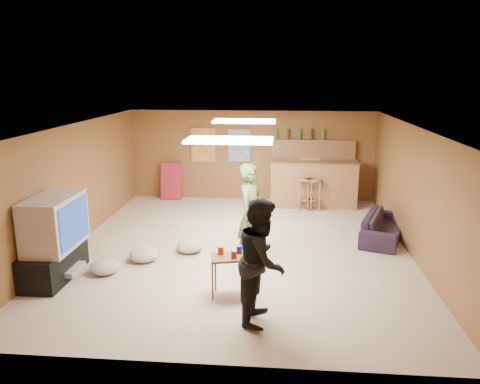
# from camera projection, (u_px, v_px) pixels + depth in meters

# --- Properties ---
(ground) EXTENTS (7.00, 7.00, 0.00)m
(ground) POSITION_uv_depth(u_px,v_px,m) (239.00, 248.00, 8.45)
(ground) COLOR tan
(ground) RESTS_ON ground
(ceiling) EXTENTS (6.00, 7.00, 0.02)m
(ceiling) POSITION_uv_depth(u_px,v_px,m) (239.00, 126.00, 7.91)
(ceiling) COLOR silver
(ceiling) RESTS_ON ground
(wall_back) EXTENTS (6.00, 0.02, 2.20)m
(wall_back) POSITION_uv_depth(u_px,v_px,m) (252.00, 156.00, 11.56)
(wall_back) COLOR brown
(wall_back) RESTS_ON ground
(wall_front) EXTENTS (6.00, 0.02, 2.20)m
(wall_front) POSITION_uv_depth(u_px,v_px,m) (209.00, 270.00, 4.80)
(wall_front) COLOR brown
(wall_front) RESTS_ON ground
(wall_left) EXTENTS (0.02, 7.00, 2.20)m
(wall_left) POSITION_uv_depth(u_px,v_px,m) (74.00, 186.00, 8.43)
(wall_left) COLOR brown
(wall_left) RESTS_ON ground
(wall_right) EXTENTS (0.02, 7.00, 2.20)m
(wall_right) POSITION_uv_depth(u_px,v_px,m) (415.00, 193.00, 7.93)
(wall_right) COLOR brown
(wall_right) RESTS_ON ground
(tv_stand) EXTENTS (0.55, 1.30, 0.50)m
(tv_stand) POSITION_uv_depth(u_px,v_px,m) (54.00, 263.00, 7.17)
(tv_stand) COLOR black
(tv_stand) RESTS_ON ground
(dvd_box) EXTENTS (0.35, 0.50, 0.08)m
(dvd_box) POSITION_uv_depth(u_px,v_px,m) (68.00, 269.00, 7.18)
(dvd_box) COLOR #B2B2B7
(dvd_box) RESTS_ON tv_stand
(tv_body) EXTENTS (0.60, 1.10, 0.80)m
(tv_body) POSITION_uv_depth(u_px,v_px,m) (54.00, 222.00, 7.01)
(tv_body) COLOR #B2B2B7
(tv_body) RESTS_ON tv_stand
(tv_screen) EXTENTS (0.02, 0.95, 0.65)m
(tv_screen) POSITION_uv_depth(u_px,v_px,m) (74.00, 223.00, 6.98)
(tv_screen) COLOR navy
(tv_screen) RESTS_ON tv_body
(bar_counter) EXTENTS (2.00, 0.60, 1.10)m
(bar_counter) POSITION_uv_depth(u_px,v_px,m) (313.00, 183.00, 11.04)
(bar_counter) COLOR brown
(bar_counter) RESTS_ON ground
(bar_lip) EXTENTS (2.10, 0.12, 0.05)m
(bar_lip) POSITION_uv_depth(u_px,v_px,m) (315.00, 162.00, 10.66)
(bar_lip) COLOR #462C16
(bar_lip) RESTS_ON bar_counter
(bar_shelf) EXTENTS (2.00, 0.18, 0.05)m
(bar_shelf) POSITION_uv_depth(u_px,v_px,m) (314.00, 141.00, 11.24)
(bar_shelf) COLOR brown
(bar_shelf) RESTS_ON bar_backing
(bar_backing) EXTENTS (2.00, 0.14, 0.60)m
(bar_backing) POSITION_uv_depth(u_px,v_px,m) (313.00, 153.00, 11.34)
(bar_backing) COLOR brown
(bar_backing) RESTS_ON bar_counter
(poster_left) EXTENTS (0.60, 0.03, 0.85)m
(poster_left) POSITION_uv_depth(u_px,v_px,m) (203.00, 145.00, 11.56)
(poster_left) COLOR #BF3F26
(poster_left) RESTS_ON wall_back
(poster_right) EXTENTS (0.55, 0.03, 0.80)m
(poster_right) POSITION_uv_depth(u_px,v_px,m) (239.00, 146.00, 11.49)
(poster_right) COLOR #334C99
(poster_right) RESTS_ON wall_back
(folding_chair_stack) EXTENTS (0.50, 0.26, 0.91)m
(folding_chair_stack) POSITION_uv_depth(u_px,v_px,m) (171.00, 181.00, 11.70)
(folding_chair_stack) COLOR #B42138
(folding_chair_stack) RESTS_ON ground
(ceiling_panel_front) EXTENTS (1.20, 0.60, 0.04)m
(ceiling_panel_front) POSITION_uv_depth(u_px,v_px,m) (229.00, 140.00, 6.47)
(ceiling_panel_front) COLOR white
(ceiling_panel_front) RESTS_ON ceiling
(ceiling_panel_back) EXTENTS (1.20, 0.60, 0.04)m
(ceiling_panel_back) POSITION_uv_depth(u_px,v_px,m) (244.00, 121.00, 9.08)
(ceiling_panel_back) COLOR white
(ceiling_panel_back) RESTS_ON ceiling
(person_olive) EXTENTS (0.59, 0.72, 1.69)m
(person_olive) POSITION_uv_depth(u_px,v_px,m) (251.00, 215.00, 7.58)
(person_olive) COLOR #526138
(person_olive) RESTS_ON ground
(person_black) EXTENTS (0.70, 0.85, 1.60)m
(person_black) POSITION_uv_depth(u_px,v_px,m) (262.00, 261.00, 5.83)
(person_black) COLOR black
(person_black) RESTS_ON ground
(sofa) EXTENTS (1.17, 1.78, 0.49)m
(sofa) POSITION_uv_depth(u_px,v_px,m) (384.00, 226.00, 8.90)
(sofa) COLOR black
(sofa) RESTS_ON ground
(tray_table) EXTENTS (0.53, 0.47, 0.59)m
(tray_table) POSITION_uv_depth(u_px,v_px,m) (228.00, 276.00, 6.58)
(tray_table) COLOR #462C16
(tray_table) RESTS_ON ground
(cup_red_near) EXTENTS (0.10, 0.10, 0.12)m
(cup_red_near) POSITION_uv_depth(u_px,v_px,m) (221.00, 250.00, 6.57)
(cup_red_near) COLOR red
(cup_red_near) RESTS_ON tray_table
(cup_red_far) EXTENTS (0.09, 0.09, 0.11)m
(cup_red_far) POSITION_uv_depth(u_px,v_px,m) (234.00, 254.00, 6.43)
(cup_red_far) COLOR red
(cup_red_far) RESTS_ON tray_table
(cup_blue) EXTENTS (0.09, 0.09, 0.11)m
(cup_blue) POSITION_uv_depth(u_px,v_px,m) (239.00, 250.00, 6.61)
(cup_blue) COLOR #161A9A
(cup_blue) RESTS_ON tray_table
(bar_stool_left) EXTENTS (0.42, 0.42, 1.26)m
(bar_stool_left) POSITION_uv_depth(u_px,v_px,m) (306.00, 183.00, 10.71)
(bar_stool_left) COLOR brown
(bar_stool_left) RESTS_ON ground
(bar_stool_right) EXTENTS (0.49, 0.49, 1.33)m
(bar_stool_right) POSITION_uv_depth(u_px,v_px,m) (314.00, 182.00, 10.69)
(bar_stool_right) COLOR brown
(bar_stool_right) RESTS_ON ground
(cushion_near_tv) EXTENTS (0.55, 0.55, 0.23)m
(cushion_near_tv) POSITION_uv_depth(u_px,v_px,m) (144.00, 254.00, 7.86)
(cushion_near_tv) COLOR tan
(cushion_near_tv) RESTS_ON ground
(cushion_mid) EXTENTS (0.52, 0.52, 0.21)m
(cushion_mid) POSITION_uv_depth(u_px,v_px,m) (190.00, 246.00, 8.26)
(cushion_mid) COLOR tan
(cushion_mid) RESTS_ON ground
(cushion_far) EXTENTS (0.54, 0.54, 0.21)m
(cushion_far) POSITION_uv_depth(u_px,v_px,m) (105.00, 267.00, 7.37)
(cushion_far) COLOR tan
(cushion_far) RESTS_ON ground
(bottle_row) EXTENTS (1.20, 0.08, 0.26)m
(bottle_row) POSITION_uv_depth(u_px,v_px,m) (300.00, 134.00, 11.21)
(bottle_row) COLOR #3F7233
(bottle_row) RESTS_ON bar_shelf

